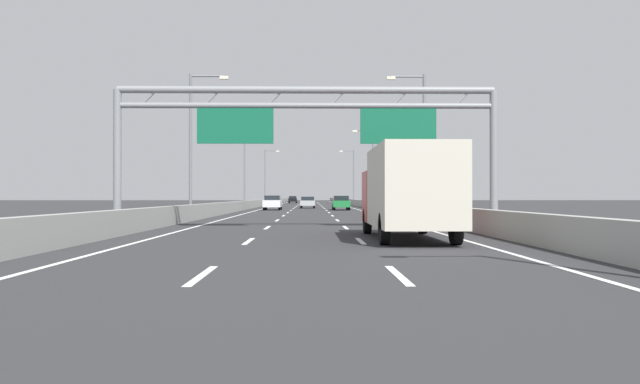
% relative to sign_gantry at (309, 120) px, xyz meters
% --- Properties ---
extents(ground_plane, '(260.00, 260.00, 0.00)m').
position_rel_sign_gantry_xyz_m(ground_plane, '(-0.11, 70.41, -4.84)').
color(ground_plane, '#2D2D30').
extents(lane_dash_left_1, '(0.16, 3.00, 0.01)m').
position_rel_sign_gantry_xyz_m(lane_dash_left_1, '(-1.91, -17.09, -4.84)').
color(lane_dash_left_1, white).
rests_on(lane_dash_left_1, ground_plane).
extents(lane_dash_left_2, '(0.16, 3.00, 0.01)m').
position_rel_sign_gantry_xyz_m(lane_dash_left_2, '(-1.91, -8.09, -4.84)').
color(lane_dash_left_2, white).
rests_on(lane_dash_left_2, ground_plane).
extents(lane_dash_left_3, '(0.16, 3.00, 0.01)m').
position_rel_sign_gantry_xyz_m(lane_dash_left_3, '(-1.91, 0.91, -4.84)').
color(lane_dash_left_3, white).
rests_on(lane_dash_left_3, ground_plane).
extents(lane_dash_left_4, '(0.16, 3.00, 0.01)m').
position_rel_sign_gantry_xyz_m(lane_dash_left_4, '(-1.91, 9.91, -4.84)').
color(lane_dash_left_4, white).
rests_on(lane_dash_left_4, ground_plane).
extents(lane_dash_left_5, '(0.16, 3.00, 0.01)m').
position_rel_sign_gantry_xyz_m(lane_dash_left_5, '(-1.91, 18.91, -4.84)').
color(lane_dash_left_5, white).
rests_on(lane_dash_left_5, ground_plane).
extents(lane_dash_left_6, '(0.16, 3.00, 0.01)m').
position_rel_sign_gantry_xyz_m(lane_dash_left_6, '(-1.91, 27.91, -4.84)').
color(lane_dash_left_6, white).
rests_on(lane_dash_left_6, ground_plane).
extents(lane_dash_left_7, '(0.16, 3.00, 0.01)m').
position_rel_sign_gantry_xyz_m(lane_dash_left_7, '(-1.91, 36.91, -4.84)').
color(lane_dash_left_7, white).
rests_on(lane_dash_left_7, ground_plane).
extents(lane_dash_left_8, '(0.16, 3.00, 0.01)m').
position_rel_sign_gantry_xyz_m(lane_dash_left_8, '(-1.91, 45.91, -4.84)').
color(lane_dash_left_8, white).
rests_on(lane_dash_left_8, ground_plane).
extents(lane_dash_left_9, '(0.16, 3.00, 0.01)m').
position_rel_sign_gantry_xyz_m(lane_dash_left_9, '(-1.91, 54.91, -4.84)').
color(lane_dash_left_9, white).
rests_on(lane_dash_left_9, ground_plane).
extents(lane_dash_left_10, '(0.16, 3.00, 0.01)m').
position_rel_sign_gantry_xyz_m(lane_dash_left_10, '(-1.91, 63.91, -4.84)').
color(lane_dash_left_10, white).
rests_on(lane_dash_left_10, ground_plane).
extents(lane_dash_left_11, '(0.16, 3.00, 0.01)m').
position_rel_sign_gantry_xyz_m(lane_dash_left_11, '(-1.91, 72.91, -4.84)').
color(lane_dash_left_11, white).
rests_on(lane_dash_left_11, ground_plane).
extents(lane_dash_left_12, '(0.16, 3.00, 0.01)m').
position_rel_sign_gantry_xyz_m(lane_dash_left_12, '(-1.91, 81.91, -4.84)').
color(lane_dash_left_12, white).
rests_on(lane_dash_left_12, ground_plane).
extents(lane_dash_left_13, '(0.16, 3.00, 0.01)m').
position_rel_sign_gantry_xyz_m(lane_dash_left_13, '(-1.91, 90.91, -4.84)').
color(lane_dash_left_13, white).
rests_on(lane_dash_left_13, ground_plane).
extents(lane_dash_left_14, '(0.16, 3.00, 0.01)m').
position_rel_sign_gantry_xyz_m(lane_dash_left_14, '(-1.91, 99.91, -4.84)').
color(lane_dash_left_14, white).
rests_on(lane_dash_left_14, ground_plane).
extents(lane_dash_left_15, '(0.16, 3.00, 0.01)m').
position_rel_sign_gantry_xyz_m(lane_dash_left_15, '(-1.91, 108.91, -4.84)').
color(lane_dash_left_15, white).
rests_on(lane_dash_left_15, ground_plane).
extents(lane_dash_left_16, '(0.16, 3.00, 0.01)m').
position_rel_sign_gantry_xyz_m(lane_dash_left_16, '(-1.91, 117.91, -4.84)').
color(lane_dash_left_16, white).
rests_on(lane_dash_left_16, ground_plane).
extents(lane_dash_left_17, '(0.16, 3.00, 0.01)m').
position_rel_sign_gantry_xyz_m(lane_dash_left_17, '(-1.91, 126.91, -4.84)').
color(lane_dash_left_17, white).
rests_on(lane_dash_left_17, ground_plane).
extents(lane_dash_right_1, '(0.16, 3.00, 0.01)m').
position_rel_sign_gantry_xyz_m(lane_dash_right_1, '(1.69, -17.09, -4.84)').
color(lane_dash_right_1, white).
rests_on(lane_dash_right_1, ground_plane).
extents(lane_dash_right_2, '(0.16, 3.00, 0.01)m').
position_rel_sign_gantry_xyz_m(lane_dash_right_2, '(1.69, -8.09, -4.84)').
color(lane_dash_right_2, white).
rests_on(lane_dash_right_2, ground_plane).
extents(lane_dash_right_3, '(0.16, 3.00, 0.01)m').
position_rel_sign_gantry_xyz_m(lane_dash_right_3, '(1.69, 0.91, -4.84)').
color(lane_dash_right_3, white).
rests_on(lane_dash_right_3, ground_plane).
extents(lane_dash_right_4, '(0.16, 3.00, 0.01)m').
position_rel_sign_gantry_xyz_m(lane_dash_right_4, '(1.69, 9.91, -4.84)').
color(lane_dash_right_4, white).
rests_on(lane_dash_right_4, ground_plane).
extents(lane_dash_right_5, '(0.16, 3.00, 0.01)m').
position_rel_sign_gantry_xyz_m(lane_dash_right_5, '(1.69, 18.91, -4.84)').
color(lane_dash_right_5, white).
rests_on(lane_dash_right_5, ground_plane).
extents(lane_dash_right_6, '(0.16, 3.00, 0.01)m').
position_rel_sign_gantry_xyz_m(lane_dash_right_6, '(1.69, 27.91, -4.84)').
color(lane_dash_right_6, white).
rests_on(lane_dash_right_6, ground_plane).
extents(lane_dash_right_7, '(0.16, 3.00, 0.01)m').
position_rel_sign_gantry_xyz_m(lane_dash_right_7, '(1.69, 36.91, -4.84)').
color(lane_dash_right_7, white).
rests_on(lane_dash_right_7, ground_plane).
extents(lane_dash_right_8, '(0.16, 3.00, 0.01)m').
position_rel_sign_gantry_xyz_m(lane_dash_right_8, '(1.69, 45.91, -4.84)').
color(lane_dash_right_8, white).
rests_on(lane_dash_right_8, ground_plane).
extents(lane_dash_right_9, '(0.16, 3.00, 0.01)m').
position_rel_sign_gantry_xyz_m(lane_dash_right_9, '(1.69, 54.91, -4.84)').
color(lane_dash_right_9, white).
rests_on(lane_dash_right_9, ground_plane).
extents(lane_dash_right_10, '(0.16, 3.00, 0.01)m').
position_rel_sign_gantry_xyz_m(lane_dash_right_10, '(1.69, 63.91, -4.84)').
color(lane_dash_right_10, white).
rests_on(lane_dash_right_10, ground_plane).
extents(lane_dash_right_11, '(0.16, 3.00, 0.01)m').
position_rel_sign_gantry_xyz_m(lane_dash_right_11, '(1.69, 72.91, -4.84)').
color(lane_dash_right_11, white).
rests_on(lane_dash_right_11, ground_plane).
extents(lane_dash_right_12, '(0.16, 3.00, 0.01)m').
position_rel_sign_gantry_xyz_m(lane_dash_right_12, '(1.69, 81.91, -4.84)').
color(lane_dash_right_12, white).
rests_on(lane_dash_right_12, ground_plane).
extents(lane_dash_right_13, '(0.16, 3.00, 0.01)m').
position_rel_sign_gantry_xyz_m(lane_dash_right_13, '(1.69, 90.91, -4.84)').
color(lane_dash_right_13, white).
rests_on(lane_dash_right_13, ground_plane).
extents(lane_dash_right_14, '(0.16, 3.00, 0.01)m').
position_rel_sign_gantry_xyz_m(lane_dash_right_14, '(1.69, 99.91, -4.84)').
color(lane_dash_right_14, white).
rests_on(lane_dash_right_14, ground_plane).
extents(lane_dash_right_15, '(0.16, 3.00, 0.01)m').
position_rel_sign_gantry_xyz_m(lane_dash_right_15, '(1.69, 108.91, -4.84)').
color(lane_dash_right_15, white).
rests_on(lane_dash_right_15, ground_plane).
extents(lane_dash_right_16, '(0.16, 3.00, 0.01)m').
position_rel_sign_gantry_xyz_m(lane_dash_right_16, '(1.69, 117.91, -4.84)').
color(lane_dash_right_16, white).
rests_on(lane_dash_right_16, ground_plane).
extents(lane_dash_right_17, '(0.16, 3.00, 0.01)m').
position_rel_sign_gantry_xyz_m(lane_dash_right_17, '(1.69, 126.91, -4.84)').
color(lane_dash_right_17, white).
rests_on(lane_dash_right_17, ground_plane).
extents(edge_line_left, '(0.16, 176.00, 0.01)m').
position_rel_sign_gantry_xyz_m(edge_line_left, '(-5.36, 58.41, -4.84)').
color(edge_line_left, white).
rests_on(edge_line_left, ground_plane).
extents(edge_line_right, '(0.16, 176.00, 0.01)m').
position_rel_sign_gantry_xyz_m(edge_line_right, '(5.14, 58.41, -4.84)').
color(edge_line_right, white).
rests_on(edge_line_right, ground_plane).
extents(barrier_left, '(0.45, 220.00, 0.95)m').
position_rel_sign_gantry_xyz_m(barrier_left, '(-7.01, 80.41, -4.37)').
color(barrier_left, '#9E9E99').
rests_on(barrier_left, ground_plane).
extents(barrier_right, '(0.45, 220.00, 0.95)m').
position_rel_sign_gantry_xyz_m(barrier_right, '(6.79, 80.41, -4.37)').
color(barrier_right, '#9E9E99').
rests_on(barrier_right, ground_plane).
extents(sign_gantry, '(17.18, 0.36, 6.36)m').
position_rel_sign_gantry_xyz_m(sign_gantry, '(0.00, 0.00, 0.00)').
color(sign_gantry, gray).
rests_on(sign_gantry, ground_plane).
extents(streetlamp_left_mid, '(2.58, 0.28, 9.50)m').
position_rel_sign_gantry_xyz_m(streetlamp_left_mid, '(-7.57, 13.78, 0.55)').
color(streetlamp_left_mid, slate).
rests_on(streetlamp_left_mid, ground_plane).
extents(streetlamp_right_mid, '(2.58, 0.28, 9.50)m').
position_rel_sign_gantry_xyz_m(streetlamp_right_mid, '(7.36, 13.78, 0.55)').
color(streetlamp_right_mid, slate).
rests_on(streetlamp_right_mid, ground_plane).
extents(streetlamp_left_far, '(2.58, 0.28, 9.50)m').
position_rel_sign_gantry_xyz_m(streetlamp_left_far, '(-7.57, 48.88, 0.55)').
color(streetlamp_left_far, slate).
rests_on(streetlamp_left_far, ground_plane).
extents(streetlamp_right_far, '(2.58, 0.28, 9.50)m').
position_rel_sign_gantry_xyz_m(streetlamp_right_far, '(7.36, 48.88, 0.55)').
color(streetlamp_right_far, slate).
rests_on(streetlamp_right_far, ground_plane).
extents(streetlamp_left_distant, '(2.58, 0.28, 9.50)m').
position_rel_sign_gantry_xyz_m(streetlamp_left_distant, '(-7.57, 83.97, 0.55)').
color(streetlamp_left_distant, slate).
rests_on(streetlamp_left_distant, ground_plane).
extents(streetlamp_right_distant, '(2.58, 0.28, 9.50)m').
position_rel_sign_gantry_xyz_m(streetlamp_right_distant, '(7.36, 83.97, 0.55)').
color(streetlamp_right_distant, slate).
rests_on(streetlamp_right_distant, ground_plane).
extents(green_car, '(1.73, 4.65, 1.49)m').
position_rel_sign_gantry_xyz_m(green_car, '(3.24, 38.63, -4.08)').
color(green_car, '#1E7A38').
rests_on(green_car, ground_plane).
extents(white_car, '(1.79, 4.28, 1.51)m').
position_rel_sign_gantry_xyz_m(white_car, '(-3.88, 38.85, -4.06)').
color(white_car, silver).
rests_on(white_car, ground_plane).
extents(silver_car, '(1.74, 4.10, 1.38)m').
position_rel_sign_gantry_xyz_m(silver_car, '(-0.26, 49.16, -4.13)').
color(silver_car, '#A8ADB2').
rests_on(silver_car, ground_plane).
extents(black_car, '(1.70, 4.61, 1.47)m').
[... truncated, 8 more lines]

